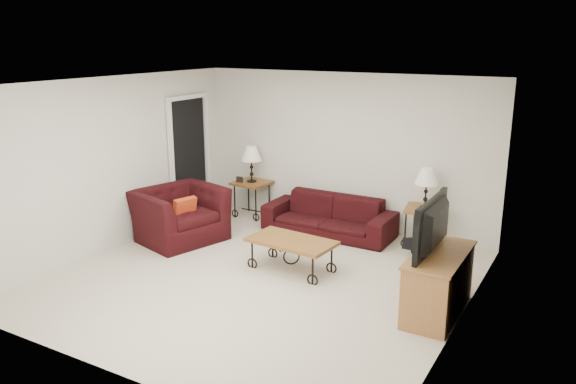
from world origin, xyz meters
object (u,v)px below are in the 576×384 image
at_px(lamp_left, 251,164).
at_px(television, 441,226).
at_px(side_table_right, 424,227).
at_px(backpack, 414,239).
at_px(sofa, 329,216).
at_px(lamp_right, 426,188).
at_px(side_table_left, 252,199).
at_px(tv_stand, 438,283).
at_px(coffee_table, 291,255).
at_px(armchair, 179,215).

relative_size(lamp_left, television, 0.58).
bearing_deg(lamp_left, side_table_right, 0.00).
bearing_deg(lamp_left, backpack, -7.57).
height_order(sofa, lamp_right, lamp_right).
distance_m(side_table_left, television, 4.34).
bearing_deg(television, lamp_right, -159.65).
distance_m(sofa, television, 2.97).
distance_m(tv_stand, television, 0.67).
bearing_deg(tv_stand, television, 180.00).
bearing_deg(lamp_left, television, -28.08).
distance_m(coffee_table, television, 2.19).
relative_size(side_table_left, lamp_left, 1.00).
bearing_deg(armchair, sofa, -37.29).
relative_size(lamp_right, coffee_table, 0.52).
bearing_deg(side_table_left, television, -28.08).
xyz_separation_m(side_table_left, armchair, (-0.30, -1.56, 0.09)).
xyz_separation_m(lamp_right, backpack, (-0.01, -0.40, -0.66)).
distance_m(side_table_left, lamp_left, 0.62).
bearing_deg(backpack, lamp_right, 106.28).
height_order(side_table_right, lamp_left, lamp_left).
xyz_separation_m(side_table_right, lamp_left, (-3.03, 0.00, 0.63)).
bearing_deg(coffee_table, sofa, 97.31).
xyz_separation_m(tv_stand, backpack, (-0.78, 1.61, -0.11)).
distance_m(side_table_left, coffee_table, 2.49).
bearing_deg(lamp_right, television, -69.65).
xyz_separation_m(lamp_left, television, (3.78, -2.02, 0.10)).
relative_size(side_table_left, lamp_right, 1.03).
xyz_separation_m(television, backpack, (-0.76, 1.61, -0.78)).
xyz_separation_m(sofa, tv_stand, (2.24, -1.84, 0.06)).
height_order(lamp_left, lamp_right, lamp_left).
xyz_separation_m(coffee_table, television, (2.01, -0.27, 0.81)).
xyz_separation_m(armchair, tv_stand, (4.11, -0.46, -0.04)).
xyz_separation_m(sofa, backpack, (1.46, -0.22, -0.06)).
bearing_deg(coffee_table, backpack, 47.01).
height_order(tv_stand, backpack, tv_stand).
distance_m(coffee_table, armchair, 2.09).
bearing_deg(armchair, lamp_left, 5.19).
height_order(side_table_left, television, television).
bearing_deg(side_table_left, sofa, -6.56).
bearing_deg(coffee_table, television, -7.53).
bearing_deg(lamp_right, backpack, -91.27).
xyz_separation_m(side_table_right, armchair, (-3.34, -1.56, 0.10)).
distance_m(side_table_right, armchair, 3.69).
bearing_deg(tv_stand, armchair, 173.67).
bearing_deg(sofa, armchair, -143.53).
height_order(side_table_right, television, television).
relative_size(side_table_left, backpack, 1.26).
bearing_deg(lamp_left, armchair, -101.05).
bearing_deg(television, tv_stand, 90.00).
relative_size(side_table_left, television, 0.58).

